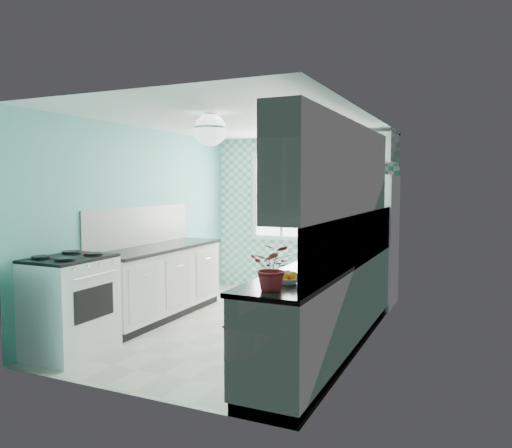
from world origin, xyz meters
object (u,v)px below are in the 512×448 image
at_px(fridge, 366,240).
at_px(sink, 353,251).
at_px(stove, 70,304).
at_px(fruit_bowl, 287,280).
at_px(microwave, 367,166).
at_px(ceiling_light, 210,129).
at_px(potted_plant, 273,267).

relative_size(fridge, sink, 3.53).
distance_m(stove, fruit_bowl, 2.44).
bearing_deg(microwave, fridge, 50.60).
xyz_separation_m(fridge, microwave, (0.00, 0.00, 1.07)).
xyz_separation_m(ceiling_light, fridge, (1.11, 2.59, -1.39)).
distance_m(ceiling_light, fruit_bowl, 2.01).
distance_m(ceiling_light, microwave, 2.84).
bearing_deg(ceiling_light, fridge, 66.80).
distance_m(stove, sink, 3.30).
bearing_deg(potted_plant, sink, 89.90).
bearing_deg(sink, potted_plant, -87.22).
distance_m(fruit_bowl, microwave, 3.61).
xyz_separation_m(ceiling_light, microwave, (1.11, 2.59, -0.32)).
bearing_deg(stove, fridge, 56.77).
xyz_separation_m(fridge, sink, (0.09, -1.20, -0.00)).
height_order(stove, sink, sink).
xyz_separation_m(potted_plant, microwave, (-0.09, 3.75, 0.88)).
height_order(ceiling_light, sink, ceiling_light).
relative_size(ceiling_light, fridge, 0.19).
distance_m(fruit_bowl, potted_plant, 0.33).
distance_m(fridge, potted_plant, 3.76).
height_order(sink, fruit_bowl, sink).
height_order(fridge, sink, fridge).
bearing_deg(sink, ceiling_light, -128.01).
relative_size(ceiling_light, fruit_bowl, 1.43).
height_order(fridge, fruit_bowl, fridge).
xyz_separation_m(fridge, fruit_bowl, (0.09, -3.46, 0.03)).
bearing_deg(fridge, ceiling_light, -115.89).
relative_size(sink, fruit_bowl, 2.17).
height_order(fruit_bowl, potted_plant, potted_plant).
bearing_deg(sink, microwave, 97.39).
distance_m(fridge, microwave, 1.07).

